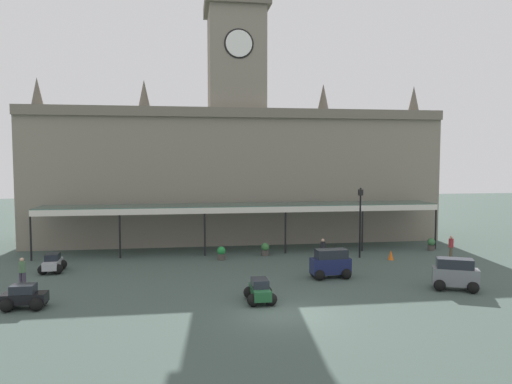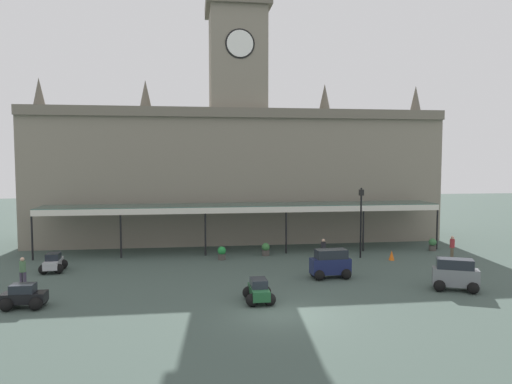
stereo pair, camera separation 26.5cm
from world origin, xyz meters
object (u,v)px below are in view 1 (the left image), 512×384
object	(u,v)px
car_silver_sedan	(53,264)
pedestrian_beside_cars	(323,249)
pedestrian_near_entrance	(22,271)
planter_by_canopy	(431,244)
planter_near_kerb	(221,253)
car_grey_van	(455,276)
pedestrian_crossing_forecourt	(451,246)
victorian_lamppost	(360,215)
traffic_cone	(391,255)
planter_forecourt_centre	(265,249)
car_green_sedan	(260,292)
car_black_sedan	(25,298)
car_navy_van	(331,265)

from	to	relation	value
car_silver_sedan	pedestrian_beside_cars	xyz separation A→B (m)	(18.05, 0.26, 0.41)
pedestrian_near_entrance	planter_by_canopy	world-z (taller)	pedestrian_near_entrance
pedestrian_near_entrance	planter_near_kerb	xyz separation A→B (m)	(11.73, 5.54, -0.42)
car_grey_van	pedestrian_crossing_forecourt	distance (m)	8.97
victorian_lamppost	pedestrian_beside_cars	bearing A→B (deg)	-159.81
traffic_cone	planter_forecourt_centre	size ratio (longest dim) A/B	0.73
pedestrian_near_entrance	planter_by_canopy	size ratio (longest dim) A/B	1.74
car_green_sedan	pedestrian_near_entrance	xyz separation A→B (m)	(-12.98, 4.79, 0.41)
planter_near_kerb	car_grey_van	bearing A→B (deg)	-38.21
planter_forecourt_centre	planter_near_kerb	distance (m)	3.52
pedestrian_near_entrance	car_green_sedan	bearing A→B (deg)	-20.28
car_grey_van	victorian_lamppost	size ratio (longest dim) A/B	0.50
car_silver_sedan	pedestrian_crossing_forecourt	distance (m)	27.73
pedestrian_beside_cars	planter_near_kerb	world-z (taller)	pedestrian_beside_cars
pedestrian_crossing_forecourt	victorian_lamppost	xyz separation A→B (m)	(-6.53, 1.18, 2.29)
car_grey_van	car_green_sedan	distance (m)	11.10
pedestrian_crossing_forecourt	planter_by_canopy	bearing A→B (deg)	87.61
car_silver_sedan	planter_by_canopy	bearing A→B (deg)	6.75
pedestrian_beside_cars	pedestrian_near_entrance	world-z (taller)	same
car_black_sedan	planter_forecourt_centre	distance (m)	17.36
pedestrian_crossing_forecourt	planter_by_canopy	world-z (taller)	pedestrian_crossing_forecourt
traffic_cone	pedestrian_beside_cars	bearing A→B (deg)	-179.27
car_silver_sedan	planter_by_canopy	xyz separation A→B (m)	(27.85, 3.29, -0.01)
traffic_cone	planter_by_canopy	bearing A→B (deg)	32.16
car_grey_van	planter_near_kerb	distance (m)	15.68
car_navy_van	traffic_cone	xyz separation A→B (m)	(5.85, 4.34, -0.46)
car_green_sedan	planter_forecourt_centre	size ratio (longest dim) A/B	2.15
car_grey_van	pedestrian_near_entrance	bearing A→B (deg)	170.19
car_navy_van	planter_near_kerb	bearing A→B (deg)	135.65
pedestrian_beside_cars	traffic_cone	bearing A→B (deg)	0.73
car_grey_van	planter_forecourt_centre	world-z (taller)	car_grey_van
car_green_sedan	pedestrian_crossing_forecourt	size ratio (longest dim) A/B	1.23
pedestrian_near_entrance	planter_near_kerb	bearing A→B (deg)	25.27
pedestrian_crossing_forecourt	pedestrian_near_entrance	size ratio (longest dim) A/B	1.00
traffic_cone	planter_by_canopy	distance (m)	5.58
car_grey_van	pedestrian_near_entrance	distance (m)	24.41
car_navy_van	pedestrian_beside_cars	distance (m)	4.35
planter_by_canopy	planter_forecourt_centre	bearing A→B (deg)	-179.17
pedestrian_crossing_forecourt	planter_forecourt_centre	xyz separation A→B (m)	(-13.33, 2.86, -0.42)
planter_by_canopy	car_grey_van	bearing A→B (deg)	-112.52
pedestrian_near_entrance	planter_forecourt_centre	world-z (taller)	pedestrian_near_entrance
pedestrian_crossing_forecourt	planter_forecourt_centre	distance (m)	13.64
car_black_sedan	traffic_cone	bearing A→B (deg)	19.62
pedestrian_near_entrance	car_black_sedan	bearing A→B (deg)	-70.77
traffic_cone	planter_forecourt_centre	xyz separation A→B (m)	(-8.74, 2.77, 0.14)
planter_forecourt_centre	planter_by_canopy	world-z (taller)	same
car_green_sedan	pedestrian_beside_cars	bearing A→B (deg)	55.73
car_grey_van	traffic_cone	distance (m)	7.93
car_grey_van	pedestrian_near_entrance	size ratio (longest dim) A/B	1.54
car_silver_sedan	planter_near_kerb	world-z (taller)	car_silver_sedan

